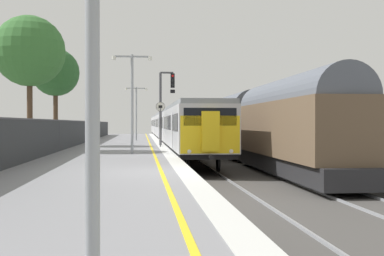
% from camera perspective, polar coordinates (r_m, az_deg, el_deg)
% --- Properties ---
extents(ground, '(17.40, 110.00, 1.21)m').
position_cam_1_polar(ground, '(15.50, 7.52, -7.35)').
color(ground, gray).
extents(commuter_train_at_platform, '(2.83, 61.40, 3.81)m').
position_cam_1_polar(commuter_train_at_platform, '(51.63, -2.67, 0.27)').
color(commuter_train_at_platform, '#B7B7BC').
rests_on(commuter_train_at_platform, ground).
extents(freight_train_adjacent_track, '(2.60, 42.18, 4.63)m').
position_cam_1_polar(freight_train_adjacent_track, '(36.73, 5.03, 0.57)').
color(freight_train_adjacent_track, '#232326').
rests_on(freight_train_adjacent_track, ground).
extents(signal_gantry, '(1.10, 0.24, 5.12)m').
position_cam_1_polar(signal_gantry, '(33.29, -3.34, 3.43)').
color(signal_gantry, '#47474C').
rests_on(signal_gantry, ground).
extents(speed_limit_sign, '(0.59, 0.08, 2.90)m').
position_cam_1_polar(speed_limit_sign, '(30.79, -3.80, 1.14)').
color(speed_limit_sign, '#59595B').
rests_on(speed_limit_sign, ground).
extents(platform_lamp_mid, '(2.00, 0.20, 4.97)m').
position_cam_1_polar(platform_lamp_mid, '(24.03, -7.18, 4.02)').
color(platform_lamp_mid, '#93999E').
rests_on(platform_lamp_mid, ground).
extents(platform_lamp_far, '(2.00, 0.20, 4.80)m').
position_cam_1_polar(platform_lamp_far, '(43.39, -6.69, 2.36)').
color(platform_lamp_far, '#93999E').
rests_on(platform_lamp_far, ground).
extents(background_tree_left, '(3.86, 3.86, 7.40)m').
position_cam_1_polar(background_tree_left, '(27.68, -18.75, 8.42)').
color(background_tree_left, '#473323').
rests_on(background_tree_left, ground).
extents(background_tree_centre, '(3.18, 3.18, 6.54)m').
position_cam_1_polar(background_tree_centre, '(33.34, -15.91, 6.26)').
color(background_tree_centre, '#473323').
rests_on(background_tree_centre, ground).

